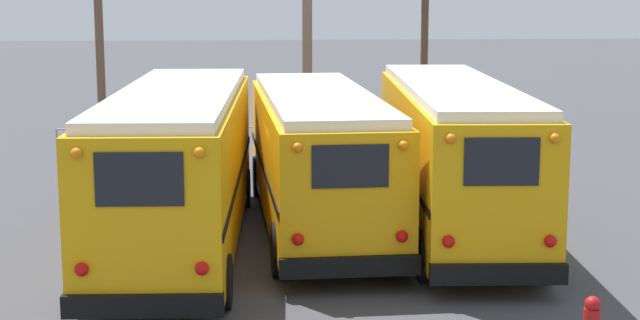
# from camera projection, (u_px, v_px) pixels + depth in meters

# --- Properties ---
(ground_plane) EXTENTS (160.00, 160.00, 0.00)m
(ground_plane) POSITION_uv_depth(u_px,v_px,m) (321.00, 240.00, 21.05)
(ground_plane) COLOR #424247
(school_bus_0) EXTENTS (2.93, 10.62, 3.32)m
(school_bus_0) POSITION_uv_depth(u_px,v_px,m) (179.00, 164.00, 20.04)
(school_bus_0) COLOR #E5A00C
(school_bus_0) RESTS_ON ground
(school_bus_1) EXTENTS (2.92, 10.09, 3.09)m
(school_bus_1) POSITION_uv_depth(u_px,v_px,m) (318.00, 154.00, 21.78)
(school_bus_1) COLOR #E5A00C
(school_bus_1) RESTS_ON ground
(school_bus_2) EXTENTS (2.90, 10.73, 3.30)m
(school_bus_2) POSITION_uv_depth(u_px,v_px,m) (453.00, 151.00, 21.68)
(school_bus_2) COLOR #E5A00C
(school_bus_2) RESTS_ON ground
(utility_pole) EXTENTS (1.80, 0.33, 7.21)m
(utility_pole) POSITION_uv_depth(u_px,v_px,m) (307.00, 38.00, 31.89)
(utility_pole) COLOR #75604C
(utility_pole) RESTS_ON ground
(fence_line) EXTENTS (14.01, 0.06, 1.42)m
(fence_line) POSITION_uv_depth(u_px,v_px,m) (303.00, 141.00, 28.23)
(fence_line) COLOR #939399
(fence_line) RESTS_ON ground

